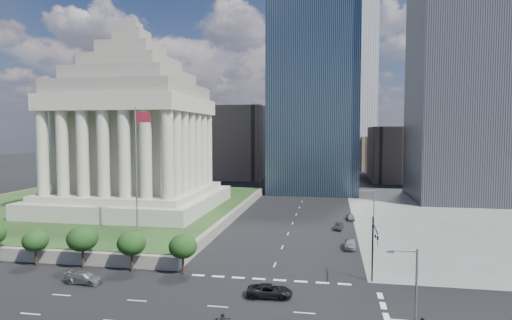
% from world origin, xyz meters
% --- Properties ---
extents(ground, '(500.00, 500.00, 0.00)m').
position_xyz_m(ground, '(0.00, 100.00, 0.00)').
color(ground, black).
rests_on(ground, ground).
extents(plaza_terrace, '(66.00, 70.00, 1.80)m').
position_xyz_m(plaza_terrace, '(-45.00, 50.00, 0.90)').
color(plaza_terrace, slate).
rests_on(plaza_terrace, ground).
extents(plaza_lawn, '(64.00, 68.00, 0.10)m').
position_xyz_m(plaza_lawn, '(-45.00, 50.00, 1.85)').
color(plaza_lawn, '#223817').
rests_on(plaza_lawn, plaza_terrace).
extents(war_memorial, '(34.00, 34.00, 39.00)m').
position_xyz_m(war_memorial, '(-34.00, 48.00, 21.40)').
color(war_memorial, '#A7A18C').
rests_on(war_memorial, plaza_lawn).
extents(flagpole, '(2.52, 0.24, 20.00)m').
position_xyz_m(flagpole, '(-21.83, 24.00, 13.11)').
color(flagpole, slate).
rests_on(flagpole, plaza_lawn).
extents(tree_row, '(53.00, 4.00, 6.00)m').
position_xyz_m(tree_row, '(-35.50, 14.00, 3.00)').
color(tree_row, black).
rests_on(tree_row, ground).
extents(midrise_glass, '(26.00, 26.00, 60.00)m').
position_xyz_m(midrise_glass, '(2.00, 95.00, 30.00)').
color(midrise_glass, black).
rests_on(midrise_glass, ground).
extents(highrise_ne, '(26.00, 28.00, 100.00)m').
position_xyz_m(highrise_ne, '(42.00, 85.00, 50.00)').
color(highrise_ne, black).
rests_on(highrise_ne, ground).
extents(building_filler_ne, '(20.00, 30.00, 20.00)m').
position_xyz_m(building_filler_ne, '(32.00, 130.00, 10.00)').
color(building_filler_ne, brown).
rests_on(building_filler_ne, ground).
extents(building_filler_nw, '(24.00, 30.00, 28.00)m').
position_xyz_m(building_filler_nw, '(-30.00, 130.00, 14.00)').
color(building_filler_nw, brown).
rests_on(building_filler_nw, ground).
extents(traffic_signal_ne, '(0.30, 5.74, 8.00)m').
position_xyz_m(traffic_signal_ne, '(12.50, 13.70, 5.25)').
color(traffic_signal_ne, black).
rests_on(traffic_signal_ne, ground).
extents(street_lamp_south, '(2.13, 0.22, 10.00)m').
position_xyz_m(street_lamp_south, '(13.33, -6.00, 5.66)').
color(street_lamp_south, slate).
rests_on(street_lamp_south, ground).
extents(street_lamp_north, '(2.13, 0.22, 10.00)m').
position_xyz_m(street_lamp_north, '(13.33, 25.00, 5.66)').
color(street_lamp_north, slate).
rests_on(street_lamp_north, ground).
extents(pickup_truck, '(5.17, 2.68, 1.39)m').
position_xyz_m(pickup_truck, '(0.97, 8.49, 0.70)').
color(pickup_truck, black).
rests_on(pickup_truck, ground).
extents(suv_grey, '(2.18, 4.73, 1.34)m').
position_xyz_m(suv_grey, '(-21.64, 8.84, 0.67)').
color(suv_grey, '#505457').
rests_on(suv_grey, ground).
extents(parked_sedan_near, '(2.11, 4.57, 1.52)m').
position_xyz_m(parked_sedan_near, '(10.49, 30.05, 0.76)').
color(parked_sedan_near, gray).
rests_on(parked_sedan_near, ground).
extents(parked_sedan_mid, '(1.78, 3.84, 1.22)m').
position_xyz_m(parked_sedan_mid, '(9.00, 42.90, 0.61)').
color(parked_sedan_mid, black).
rests_on(parked_sedan_mid, ground).
extents(parked_sedan_far, '(3.86, 1.68, 1.29)m').
position_xyz_m(parked_sedan_far, '(11.50, 51.97, 0.65)').
color(parked_sedan_far, slate).
rests_on(parked_sedan_far, ground).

